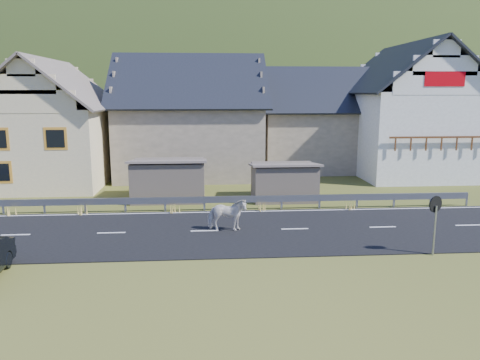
{
  "coord_description": "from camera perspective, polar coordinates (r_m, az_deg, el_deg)",
  "views": [
    {
      "loc": [
        0.12,
        -19.7,
        6.01
      ],
      "look_at": [
        1.71,
        1.97,
        1.91
      ],
      "focal_mm": 35.0,
      "sensor_mm": 36.0,
      "label": 1
    }
  ],
  "objects": [
    {
      "name": "traffic_mirror",
      "position": [
        18.74,
        22.7,
        -3.61
      ],
      "size": [
        0.6,
        0.3,
        2.25
      ],
      "rotation": [
        0.0,
        0.0,
        0.4
      ],
      "color": "#93969B",
      "rests_on": "ground"
    },
    {
      "name": "lane_markings",
      "position": [
        20.59,
        -4.37,
        -6.19
      ],
      "size": [
        60.0,
        6.6,
        0.01
      ],
      "primitive_type": "cube",
      "color": "silver",
      "rests_on": "road"
    },
    {
      "name": "shed_left",
      "position": [
        26.74,
        -8.67,
        -0.01
      ],
      "size": [
        4.3,
        3.3,
        2.4
      ],
      "primitive_type": "cube",
      "color": "#675B4F",
      "rests_on": "ground"
    },
    {
      "name": "ground",
      "position": [
        20.6,
        -4.37,
        -6.31
      ],
      "size": [
        160.0,
        160.0,
        0.0
      ],
      "primitive_type": "plane",
      "color": "#354014",
      "rests_on": "ground"
    },
    {
      "name": "shed_right",
      "position": [
        26.55,
        5.38,
        -0.24
      ],
      "size": [
        3.8,
        2.9,
        2.2
      ],
      "primitive_type": "cube",
      "color": "#675B4F",
      "rests_on": "ground"
    },
    {
      "name": "horse",
      "position": [
        20.37,
        -1.61,
        -4.24
      ],
      "size": [
        0.94,
        1.78,
        1.45
      ],
      "primitive_type": "imported",
      "rotation": [
        0.0,
        0.0,
        1.48
      ],
      "color": "silver",
      "rests_on": "road"
    },
    {
      "name": "mountain",
      "position": [
        201.45,
        -2.78,
        3.26
      ],
      "size": [
        440.0,
        280.0,
        260.0
      ],
      "primitive_type": "ellipsoid",
      "color": "#243E15",
      "rests_on": "ground"
    },
    {
      "name": "road",
      "position": [
        20.6,
        -4.37,
        -6.25
      ],
      "size": [
        60.0,
        7.0,
        0.04
      ],
      "primitive_type": "cube",
      "color": "black",
      "rests_on": "ground"
    },
    {
      "name": "house_stone_b",
      "position": [
        37.81,
        9.49,
        7.85
      ],
      "size": [
        9.8,
        8.8,
        8.1
      ],
      "color": "tan",
      "rests_on": "ground"
    },
    {
      "name": "house_cream",
      "position": [
        33.32,
        -22.05,
        7.07
      ],
      "size": [
        7.8,
        9.8,
        8.3
      ],
      "color": "beige",
      "rests_on": "ground"
    },
    {
      "name": "guardrail",
      "position": [
        24.01,
        -4.37,
        -2.46
      ],
      "size": [
        28.1,
        0.09,
        0.75
      ],
      "color": "#93969B",
      "rests_on": "ground"
    },
    {
      "name": "house_white",
      "position": [
        36.85,
        19.85,
        8.59
      ],
      "size": [
        8.8,
        10.8,
        9.7
      ],
      "color": "white",
      "rests_on": "ground"
    },
    {
      "name": "house_stone_a",
      "position": [
        34.75,
        -6.1,
        8.36
      ],
      "size": [
        10.8,
        9.8,
        8.9
      ],
      "color": "tan",
      "rests_on": "ground"
    }
  ]
}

